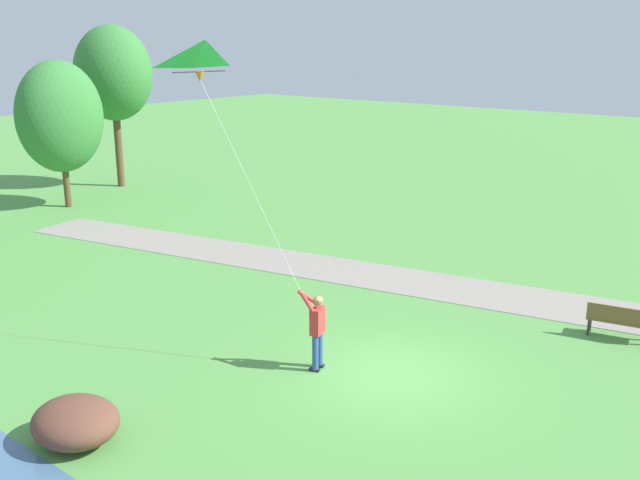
{
  "coord_description": "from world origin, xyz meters",
  "views": [
    {
      "loc": [
        -12.13,
        -7.69,
        7.12
      ],
      "look_at": [
        -0.41,
        1.74,
        2.87
      ],
      "focal_mm": 39.93,
      "sensor_mm": 36.0,
      "label": 1
    }
  ],
  "objects_px": {
    "flying_kite": "(206,63)",
    "park_bench_near_walkway": "(619,319)",
    "tree_treeline_left": "(60,117)",
    "person_kite_flyer": "(317,325)",
    "tree_treeline_center": "(113,74)",
    "lakeside_shrub": "(76,422)"
  },
  "relations": [
    {
      "from": "flying_kite",
      "to": "park_bench_near_walkway",
      "type": "height_order",
      "value": "flying_kite"
    },
    {
      "from": "flying_kite",
      "to": "tree_treeline_left",
      "type": "distance_m",
      "value": 17.68
    },
    {
      "from": "person_kite_flyer",
      "to": "tree_treeline_left",
      "type": "distance_m",
      "value": 19.75
    },
    {
      "from": "person_kite_flyer",
      "to": "tree_treeline_center",
      "type": "xyz_separation_m",
      "value": [
        9.9,
        20.76,
        4.49
      ]
    },
    {
      "from": "flying_kite",
      "to": "tree_treeline_center",
      "type": "bearing_deg",
      "value": 59.86
    },
    {
      "from": "tree_treeline_center",
      "to": "lakeside_shrub",
      "type": "distance_m",
      "value": 24.93
    },
    {
      "from": "flying_kite",
      "to": "tree_treeline_left",
      "type": "xyz_separation_m",
      "value": [
        6.35,
        16.28,
        -2.71
      ]
    },
    {
      "from": "flying_kite",
      "to": "tree_treeline_left",
      "type": "relative_size",
      "value": 0.84
    },
    {
      "from": "lakeside_shrub",
      "to": "tree_treeline_center",
      "type": "bearing_deg",
      "value": 52.04
    },
    {
      "from": "person_kite_flyer",
      "to": "flying_kite",
      "type": "distance_m",
      "value": 6.15
    },
    {
      "from": "park_bench_near_walkway",
      "to": "tree_treeline_center",
      "type": "relative_size",
      "value": 0.2
    },
    {
      "from": "tree_treeline_left",
      "to": "tree_treeline_center",
      "type": "xyz_separation_m",
      "value": [
        4.29,
        2.04,
        1.59
      ]
    },
    {
      "from": "person_kite_flyer",
      "to": "tree_treeline_center",
      "type": "distance_m",
      "value": 23.43
    },
    {
      "from": "tree_treeline_center",
      "to": "person_kite_flyer",
      "type": "bearing_deg",
      "value": -115.51
    },
    {
      "from": "tree_treeline_center",
      "to": "lakeside_shrub",
      "type": "bearing_deg",
      "value": -127.96
    },
    {
      "from": "tree_treeline_left",
      "to": "tree_treeline_center",
      "type": "relative_size",
      "value": 0.81
    },
    {
      "from": "park_bench_near_walkway",
      "to": "tree_treeline_center",
      "type": "distance_m",
      "value": 26.29
    },
    {
      "from": "park_bench_near_walkway",
      "to": "tree_treeline_left",
      "type": "distance_m",
      "value": 23.7
    },
    {
      "from": "park_bench_near_walkway",
      "to": "tree_treeline_left",
      "type": "xyz_separation_m",
      "value": [
        -0.33,
        23.45,
        3.43
      ]
    },
    {
      "from": "park_bench_near_walkway",
      "to": "tree_treeline_center",
      "type": "bearing_deg",
      "value": 81.17
    },
    {
      "from": "flying_kite",
      "to": "tree_treeline_left",
      "type": "bearing_deg",
      "value": 68.7
    },
    {
      "from": "park_bench_near_walkway",
      "to": "tree_treeline_left",
      "type": "relative_size",
      "value": 0.25
    }
  ]
}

